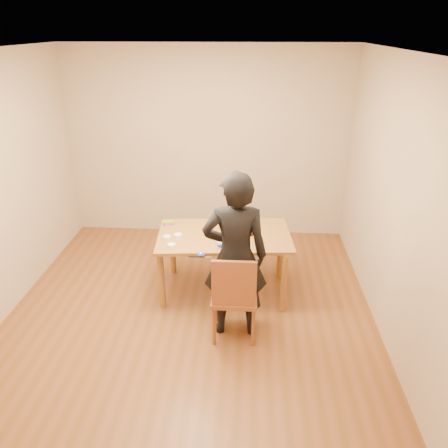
# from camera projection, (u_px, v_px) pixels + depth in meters

# --- Properties ---
(room_shell) EXTENTS (4.00, 4.50, 2.70)m
(room_shell) POSITION_uv_depth(u_px,v_px,m) (189.00, 191.00, 4.47)
(room_shell) COLOR brown
(room_shell) RESTS_ON ground
(dining_table) EXTENTS (1.56, 1.00, 0.04)m
(dining_table) POSITION_uv_depth(u_px,v_px,m) (224.00, 236.00, 4.93)
(dining_table) COLOR brown
(dining_table) RESTS_ON floor
(dining_chair) EXTENTS (0.45, 0.45, 0.04)m
(dining_chair) POSITION_uv_depth(u_px,v_px,m) (235.00, 296.00, 4.34)
(dining_chair) COLOR brown
(dining_chair) RESTS_ON floor
(cake_plate) EXTENTS (0.31, 0.31, 0.02)m
(cake_plate) POSITION_uv_depth(u_px,v_px,m) (241.00, 231.00, 4.98)
(cake_plate) COLOR #AF0B10
(cake_plate) RESTS_ON dining_table
(cake) EXTENTS (0.21, 0.21, 0.07)m
(cake) POSITION_uv_depth(u_px,v_px,m) (242.00, 227.00, 4.96)
(cake) COLOR white
(cake) RESTS_ON cake_plate
(frosting_dome) EXTENTS (0.21, 0.21, 0.03)m
(frosting_dome) POSITION_uv_depth(u_px,v_px,m) (242.00, 224.00, 4.94)
(frosting_dome) COLOR white
(frosting_dome) RESTS_ON cake
(frosting_tub) EXTENTS (0.09, 0.09, 0.08)m
(frosting_tub) POSITION_uv_depth(u_px,v_px,m) (222.00, 245.00, 4.61)
(frosting_tub) COLOR white
(frosting_tub) RESTS_ON dining_table
(frosting_lid) EXTENTS (0.09, 0.09, 0.01)m
(frosting_lid) POSITION_uv_depth(u_px,v_px,m) (201.00, 254.00, 4.49)
(frosting_lid) COLOR #172297
(frosting_lid) RESTS_ON dining_table
(frosting_dollop) EXTENTS (0.04, 0.04, 0.02)m
(frosting_dollop) POSITION_uv_depth(u_px,v_px,m) (201.00, 253.00, 4.49)
(frosting_dollop) COLOR white
(frosting_dollop) RESTS_ON frosting_lid
(ramekin_green) EXTENTS (0.08, 0.08, 0.04)m
(ramekin_green) POSITION_uv_depth(u_px,v_px,m) (172.00, 246.00, 4.63)
(ramekin_green) COLOR white
(ramekin_green) RESTS_ON dining_table
(ramekin_yellow) EXTENTS (0.09, 0.09, 0.04)m
(ramekin_yellow) POSITION_uv_depth(u_px,v_px,m) (178.00, 236.00, 4.84)
(ramekin_yellow) COLOR white
(ramekin_yellow) RESTS_ON dining_table
(ramekin_multi) EXTENTS (0.08, 0.08, 0.04)m
(ramekin_multi) POSITION_uv_depth(u_px,v_px,m) (167.00, 238.00, 4.81)
(ramekin_multi) COLOR white
(ramekin_multi) RESTS_ON dining_table
(candy_box_pink) EXTENTS (0.13, 0.10, 0.02)m
(candy_box_pink) POSITION_uv_depth(u_px,v_px,m) (169.00, 224.00, 5.17)
(candy_box_pink) COLOR #EB37BC
(candy_box_pink) RESTS_ON dining_table
(candy_box_green) EXTENTS (0.14, 0.09, 0.02)m
(candy_box_green) POSITION_uv_depth(u_px,v_px,m) (169.00, 222.00, 5.16)
(candy_box_green) COLOR green
(candy_box_green) RESTS_ON candy_box_pink
(spatula) EXTENTS (0.17, 0.02, 0.01)m
(spatula) POSITION_uv_depth(u_px,v_px,m) (197.00, 257.00, 4.44)
(spatula) COLOR black
(spatula) RESTS_ON dining_table
(person) EXTENTS (0.65, 0.45, 1.73)m
(person) POSITION_uv_depth(u_px,v_px,m) (235.00, 257.00, 4.21)
(person) COLOR black
(person) RESTS_ON floor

